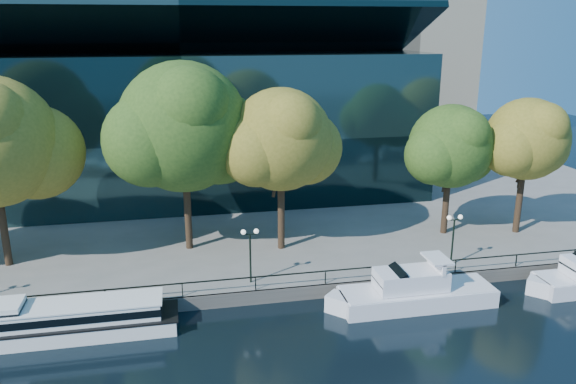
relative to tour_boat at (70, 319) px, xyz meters
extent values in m
plane|color=black|center=(11.94, -1.27, -1.10)|extent=(160.00, 160.00, 0.00)
cube|color=slate|center=(11.94, 35.23, -0.60)|extent=(90.00, 67.00, 1.00)
cube|color=#47443F|center=(11.94, 1.78, -0.60)|extent=(90.00, 0.25, 1.00)
cube|color=black|center=(11.94, 1.98, 0.85)|extent=(88.20, 0.08, 0.08)
cube|color=black|center=(11.94, 1.98, 0.35)|extent=(0.07, 0.07, 0.90)
cube|color=black|center=(7.94, 30.73, 6.90)|extent=(50.00, 24.00, 16.00)
cube|color=black|center=(7.94, 26.73, 16.40)|extent=(50.00, 17.14, 7.86)
cube|color=white|center=(0.31, 0.00, -0.62)|extent=(12.33, 2.99, 0.97)
cube|color=black|center=(0.31, 0.00, -0.12)|extent=(12.57, 3.05, 0.11)
cube|color=white|center=(0.75, 0.00, 0.44)|extent=(9.61, 2.45, 1.06)
cube|color=black|center=(0.75, 0.00, 0.48)|extent=(9.74, 2.51, 0.48)
cube|color=white|center=(0.75, 0.00, 1.01)|extent=(9.86, 2.57, 0.09)
cube|color=white|center=(-3.38, 0.00, 0.70)|extent=(1.58, 2.10, 1.58)
cube|color=black|center=(-3.38, 0.00, 0.88)|extent=(1.63, 2.16, 0.62)
cube|color=white|center=(22.82, -0.54, -0.49)|extent=(10.73, 3.07, 1.23)
cube|color=white|center=(17.45, -0.54, -0.49)|extent=(2.35, 2.35, 1.23)
cube|color=white|center=(22.82, -0.54, 0.14)|extent=(10.52, 3.01, 0.08)
cube|color=white|center=(22.28, -0.54, 0.89)|extent=(4.83, 2.30, 1.33)
cube|color=black|center=(20.88, -0.54, 0.99)|extent=(2.11, 2.21, 1.67)
cube|color=white|center=(24.10, -0.54, 1.86)|extent=(0.26, 2.39, 0.82)
cube|color=white|center=(24.10, -0.54, 2.27)|extent=(1.43, 2.39, 0.15)
cube|color=white|center=(32.21, -0.84, -0.52)|extent=(2.16, 2.16, 1.18)
cylinder|color=black|center=(-6.02, 9.94, 3.73)|extent=(0.56, 0.56, 7.67)
cylinder|color=black|center=(-5.52, 10.14, 6.75)|extent=(1.21, 1.84, 3.83)
sphere|color=brown|center=(-3.38, 11.38, 8.29)|extent=(7.20, 7.20, 7.20)
cylinder|color=black|center=(7.68, 10.68, 3.93)|extent=(0.56, 0.56, 8.06)
cylinder|color=black|center=(8.18, 10.88, 7.09)|extent=(1.26, 1.91, 4.02)
cylinder|color=black|center=(7.28, 10.38, 6.80)|extent=(1.15, 1.31, 3.60)
sphere|color=#294A17|center=(7.68, 10.68, 9.97)|extent=(10.18, 10.18, 10.18)
sphere|color=#294A17|center=(10.48, 12.20, 8.70)|extent=(7.64, 7.64, 7.64)
sphere|color=#294A17|center=(5.14, 9.66, 9.21)|extent=(7.13, 7.13, 7.13)
sphere|color=#294A17|center=(8.19, 8.64, 11.75)|extent=(6.11, 6.11, 6.11)
cylinder|color=black|center=(15.11, 9.18, 3.53)|extent=(0.56, 0.56, 7.27)
cylinder|color=black|center=(15.61, 9.38, 6.39)|extent=(1.17, 1.76, 3.64)
cylinder|color=black|center=(14.71, 8.88, 6.13)|extent=(1.07, 1.21, 3.25)
sphere|color=brown|center=(15.11, 9.18, 8.98)|extent=(8.10, 8.10, 8.10)
sphere|color=brown|center=(17.34, 10.39, 7.97)|extent=(6.07, 6.07, 6.07)
sphere|color=brown|center=(13.09, 8.37, 8.38)|extent=(5.67, 5.67, 5.67)
sphere|color=brown|center=(15.52, 7.56, 10.40)|extent=(4.86, 4.86, 4.86)
cylinder|color=black|center=(29.90, 9.87, 3.01)|extent=(0.56, 0.56, 6.24)
cylinder|color=black|center=(30.40, 10.07, 5.46)|extent=(1.05, 1.56, 3.14)
cylinder|color=black|center=(29.50, 9.57, 5.24)|extent=(0.97, 1.09, 2.80)
sphere|color=#294A17|center=(29.90, 9.87, 7.69)|extent=(7.13, 7.13, 7.13)
sphere|color=#294A17|center=(31.86, 10.94, 6.80)|extent=(5.35, 5.35, 5.35)
sphere|color=#294A17|center=(28.12, 9.16, 7.16)|extent=(4.99, 4.99, 4.99)
sphere|color=#294A17|center=(30.26, 8.44, 8.94)|extent=(4.28, 4.28, 4.28)
cylinder|color=black|center=(36.30, 8.81, 3.24)|extent=(0.56, 0.56, 6.70)
cylinder|color=black|center=(36.80, 9.01, 5.88)|extent=(1.10, 1.65, 3.36)
cylinder|color=black|center=(35.90, 8.51, 5.64)|extent=(1.01, 1.14, 3.00)
sphere|color=brown|center=(36.30, 8.81, 8.27)|extent=(7.00, 7.00, 7.00)
sphere|color=brown|center=(38.23, 9.86, 7.39)|extent=(5.25, 5.25, 5.25)
sphere|color=brown|center=(34.56, 8.11, 7.74)|extent=(4.90, 4.90, 4.90)
sphere|color=brown|center=(36.65, 7.41, 9.49)|extent=(4.20, 4.20, 4.20)
cylinder|color=black|center=(11.77, 3.23, 1.70)|extent=(0.14, 0.14, 3.60)
cube|color=black|center=(11.77, 3.23, 3.55)|extent=(0.90, 0.06, 0.06)
sphere|color=white|center=(11.32, 3.23, 3.75)|extent=(0.36, 0.36, 0.36)
sphere|color=white|center=(12.22, 3.23, 3.75)|extent=(0.36, 0.36, 0.36)
cylinder|color=black|center=(27.23, 3.23, 1.70)|extent=(0.14, 0.14, 3.60)
cube|color=black|center=(27.23, 3.23, 3.55)|extent=(0.90, 0.06, 0.06)
sphere|color=white|center=(26.78, 3.23, 3.75)|extent=(0.36, 0.36, 0.36)
sphere|color=white|center=(27.68, 3.23, 3.75)|extent=(0.36, 0.36, 0.36)
camera|label=1|loc=(7.18, -33.20, 17.48)|focal=35.00mm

